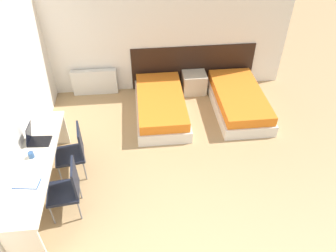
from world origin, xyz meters
name	(u,v)px	position (x,y,z in m)	size (l,w,h in m)	color
wall_back	(157,30)	(0.00, 4.56, 1.35)	(5.50, 0.05, 2.70)	white
wall_left	(11,104)	(-2.28, 2.27, 1.35)	(0.05, 5.54, 2.70)	white
headboard_panel	(193,67)	(0.76, 4.52, 0.49)	(2.69, 0.03, 0.98)	black
bed_near_window	(161,106)	(-0.03, 3.55, 0.21)	(0.99, 1.89, 0.43)	silver
bed_near_door	(238,101)	(1.56, 3.55, 0.21)	(0.99, 1.89, 0.43)	silver
nightstand	(194,83)	(0.76, 4.28, 0.23)	(0.50, 0.42, 0.45)	beige
radiator	(95,82)	(-1.39, 4.44, 0.29)	(0.96, 0.12, 0.57)	silver
desk	(38,167)	(-2.00, 1.73, 0.58)	(0.51, 2.29, 0.72)	beige
chair_near_laptop	(74,151)	(-1.54, 2.11, 0.50)	(0.50, 0.50, 0.93)	black
chair_near_notebook	(67,188)	(-1.54, 1.36, 0.50)	(0.48, 0.48, 0.93)	black
laptop	(36,139)	(-2.05, 2.12, 0.79)	(0.34, 0.26, 0.33)	black
open_notebook	(27,183)	(-2.02, 1.30, 0.73)	(0.36, 0.23, 0.02)	#1E4793
mug	(31,155)	(-2.06, 1.80, 0.77)	(0.08, 0.08, 0.09)	#2D5184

